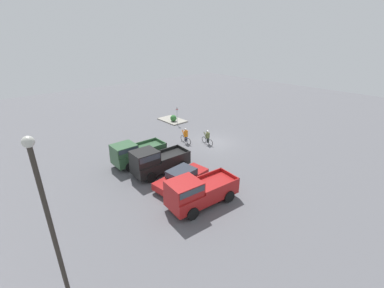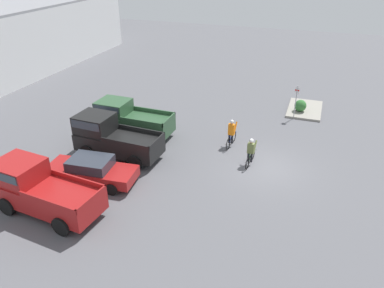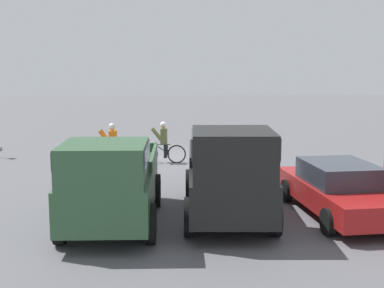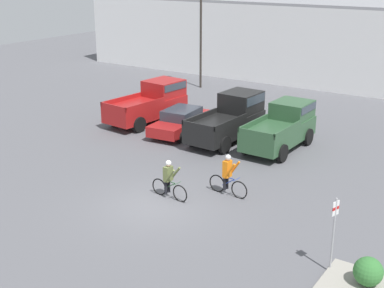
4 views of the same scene
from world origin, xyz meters
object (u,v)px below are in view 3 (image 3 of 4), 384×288
(pickup_truck_2, at_px, (111,181))
(cyclist_1, at_px, (163,143))
(pickup_truck_1, at_px, (229,173))
(cyclist_0, at_px, (112,148))
(sedan_0, at_px, (338,189))

(pickup_truck_2, distance_m, cyclist_1, 8.22)
(pickup_truck_1, xyz_separation_m, cyclist_0, (3.42, -6.25, -0.38))
(sedan_0, height_order, pickup_truck_2, pickup_truck_2)
(pickup_truck_1, relative_size, pickup_truck_2, 1.03)
(pickup_truck_2, xyz_separation_m, cyclist_0, (0.64, -6.59, -0.29))
(pickup_truck_1, height_order, cyclist_0, pickup_truck_1)
(sedan_0, xyz_separation_m, pickup_truck_2, (5.61, 0.79, 0.45))
(sedan_0, xyz_separation_m, cyclist_1, (4.46, -7.35, 0.10))
(pickup_truck_1, distance_m, cyclist_0, 7.14)
(pickup_truck_2, bearing_deg, sedan_0, -171.98)
(pickup_truck_1, bearing_deg, pickup_truck_2, 6.85)
(sedan_0, distance_m, cyclist_0, 8.52)
(cyclist_0, bearing_deg, cyclist_1, -139.02)
(cyclist_0, height_order, cyclist_1, cyclist_0)
(cyclist_0, relative_size, cyclist_1, 1.02)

